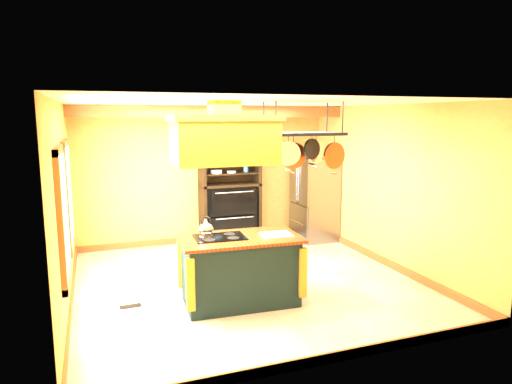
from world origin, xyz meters
TOP-DOWN VIEW (x-y plane):
  - floor at (0.00, 0.00)m, footprint 5.00×5.00m
  - ceiling at (0.00, 0.00)m, footprint 5.00×5.00m
  - wall_back at (0.00, 2.50)m, footprint 5.00×0.02m
  - wall_front at (0.00, -2.50)m, footprint 5.00×0.02m
  - wall_left at (-2.50, 0.00)m, footprint 0.02×5.00m
  - wall_right at (2.50, 0.00)m, footprint 0.02×5.00m
  - ceiling_beam at (0.00, 1.70)m, footprint 5.00×0.15m
  - window_near at (-2.47, -0.80)m, footprint 0.06×1.06m
  - window_far at (-2.47, 0.60)m, footprint 0.06×1.06m
  - kitchen_island at (-0.33, -0.69)m, footprint 1.64×0.97m
  - range_hood at (-0.52, -0.69)m, footprint 1.37×0.78m
  - pot_rack at (0.59, -0.69)m, footprint 1.18×0.54m
  - refrigerator at (2.11, 1.90)m, footprint 0.73×0.86m
  - hutch at (0.42, 2.28)m, footprint 1.17×0.54m
  - floor_register at (-1.75, -0.33)m, footprint 0.29×0.14m

SIDE VIEW (x-z plane):
  - floor at x=0.00m, z-range 0.00..0.00m
  - floor_register at x=-1.75m, z-range 0.00..0.01m
  - kitchen_island at x=-0.33m, z-range -0.09..1.02m
  - hutch at x=0.42m, z-range -0.22..1.86m
  - refrigerator at x=2.11m, z-range -0.02..1.66m
  - wall_back at x=0.00m, z-range 0.00..2.70m
  - wall_front at x=0.00m, z-range 0.00..2.70m
  - wall_left at x=-2.50m, z-range 0.00..2.70m
  - wall_right at x=2.50m, z-range 0.00..2.70m
  - window_near at x=-2.47m, z-range 0.62..2.18m
  - window_far at x=-2.47m, z-range 0.62..2.18m
  - pot_rack at x=0.59m, z-range 1.69..2.60m
  - range_hood at x=-0.52m, z-range 1.84..2.64m
  - ceiling_beam at x=0.00m, z-range 2.49..2.69m
  - ceiling at x=0.00m, z-range 2.70..2.70m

